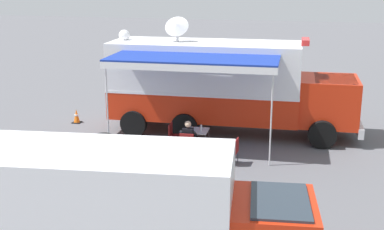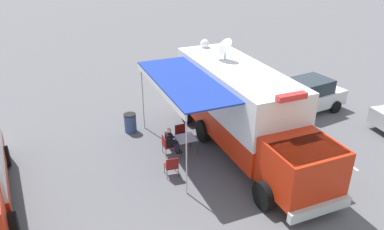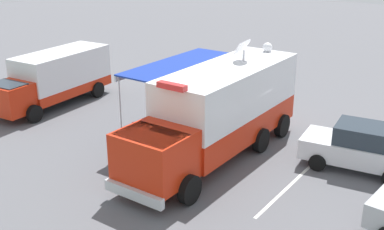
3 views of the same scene
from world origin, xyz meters
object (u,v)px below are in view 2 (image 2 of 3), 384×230
at_px(trash_bin, 130,123).
at_px(folding_chair_beside_table, 181,133).
at_px(folding_table, 186,139).
at_px(folding_chair_at_table, 167,144).
at_px(traffic_cone, 188,93).
at_px(folding_chair_spare_by_truck, 172,165).
at_px(seated_responder, 171,140).
at_px(water_bottle, 186,138).
at_px(command_truck, 243,108).
at_px(car_far_corner, 307,96).

bearing_deg(trash_bin, folding_chair_beside_table, 135.22).
distance_m(folding_table, folding_chair_at_table, 0.83).
bearing_deg(traffic_cone, folding_chair_at_table, 61.64).
bearing_deg(folding_chair_spare_by_truck, seated_responder, -106.74).
bearing_deg(traffic_cone, water_bottle, 69.12).
bearing_deg(folding_chair_at_table, traffic_cone, -118.36).
xyz_separation_m(command_truck, folding_chair_beside_table, (2.25, -1.38, -1.43)).
relative_size(command_truck, seated_responder, 7.66).
bearing_deg(folding_table, trash_bin, -56.46).
relative_size(water_bottle, trash_bin, 0.25).
relative_size(water_bottle, car_far_corner, 0.05).
height_order(seated_responder, car_far_corner, car_far_corner).
relative_size(folding_chair_beside_table, trash_bin, 0.96).
bearing_deg(car_far_corner, folding_chair_spare_by_truck, 20.69).
xyz_separation_m(seated_responder, car_far_corner, (-7.90, -1.56, 0.23)).
distance_m(command_truck, trash_bin, 5.46).
distance_m(seated_responder, trash_bin, 2.85).
bearing_deg(traffic_cone, seated_responder, 63.16).
height_order(seated_responder, trash_bin, seated_responder).
bearing_deg(seated_responder, folding_chair_at_table, 2.05).
distance_m(command_truck, folding_chair_beside_table, 3.00).
relative_size(folding_table, folding_chair_spare_by_truck, 0.95).
relative_size(folding_chair_beside_table, seated_responder, 0.70).
bearing_deg(trash_bin, command_truck, 141.85).
height_order(folding_chair_beside_table, traffic_cone, folding_chair_beside_table).
distance_m(traffic_cone, car_far_corner, 6.48).
bearing_deg(car_far_corner, seated_responder, 11.21).
height_order(seated_responder, traffic_cone, seated_responder).
bearing_deg(water_bottle, command_truck, 171.48).
height_order(folding_table, folding_chair_spare_by_truck, folding_chair_spare_by_truck).
relative_size(folding_chair_spare_by_truck, traffic_cone, 1.50).
bearing_deg(seated_responder, command_truck, 167.19).
bearing_deg(traffic_cone, trash_bin, 36.28).
height_order(folding_chair_spare_by_truck, traffic_cone, folding_chair_spare_by_truck).
xyz_separation_m(folding_chair_beside_table, folding_chair_spare_by_truck, (1.17, 2.31, 0.00)).
bearing_deg(folding_chair_beside_table, seated_responder, 45.79).
bearing_deg(folding_table, folding_chair_spare_by_truck, 53.22).
bearing_deg(command_truck, folding_table, -12.82).
bearing_deg(command_truck, folding_chair_spare_by_truck, 15.18).
bearing_deg(command_truck, folding_chair_beside_table, -31.51).
bearing_deg(folding_chair_spare_by_truck, folding_chair_at_table, -100.40).
bearing_deg(seated_responder, folding_chair_spare_by_truck, 73.26).
distance_m(folding_chair_at_table, seated_responder, 0.23).
height_order(folding_chair_at_table, trash_bin, trash_bin).
xyz_separation_m(folding_chair_at_table, seated_responder, (-0.19, -0.01, 0.14)).
bearing_deg(folding_table, command_truck, 167.18).
relative_size(folding_chair_beside_table, car_far_corner, 0.20).
bearing_deg(folding_chair_at_table, folding_chair_spare_by_truck, 79.60).
relative_size(water_bottle, folding_chair_beside_table, 0.26).
xyz_separation_m(folding_chair_spare_by_truck, trash_bin, (0.71, -4.18, -0.06)).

